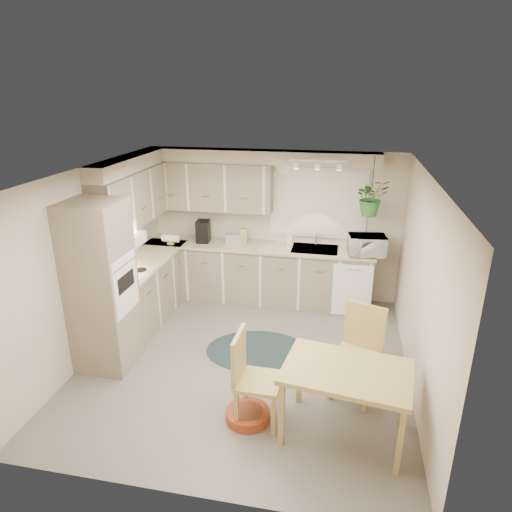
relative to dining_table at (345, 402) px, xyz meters
name	(u,v)px	position (x,y,z in m)	size (l,w,h in m)	color
floor	(246,361)	(-1.24, 1.08, -0.38)	(4.20, 4.20, 0.00)	#635D58
ceiling	(244,174)	(-1.24, 1.08, 2.02)	(4.20, 4.20, 0.00)	white
wall_back	(273,225)	(-1.24, 3.18, 0.82)	(4.00, 0.04, 2.40)	beige
wall_front	(185,379)	(-1.24, -1.02, 0.82)	(4.00, 0.04, 2.40)	beige
wall_left	(91,262)	(-3.24, 1.08, 0.82)	(0.04, 4.20, 2.40)	beige
wall_right	(421,288)	(0.76, 1.08, 0.82)	(0.04, 4.20, 2.40)	beige
base_cab_left	(147,290)	(-2.94, 1.95, 0.07)	(0.60, 1.85, 0.90)	gray
base_cab_back	(258,274)	(-1.44, 2.88, 0.07)	(3.60, 0.60, 0.90)	gray
counter_left	(145,260)	(-2.93, 1.95, 0.54)	(0.64, 1.89, 0.04)	tan
counter_back	(258,247)	(-1.44, 2.87, 0.54)	(3.64, 0.64, 0.04)	tan
oven_stack	(101,287)	(-2.92, 0.70, 0.67)	(0.65, 0.65, 2.10)	gray
wall_oven_face	(126,289)	(-2.60, 0.70, 0.67)	(0.02, 0.56, 0.58)	white
upper_cab_left	(134,197)	(-3.07, 2.08, 1.44)	(0.35, 2.00, 0.75)	gray
upper_cab_back	(209,186)	(-2.24, 3.00, 1.44)	(2.00, 0.35, 0.75)	gray
soffit_left	(130,163)	(-3.09, 2.08, 1.92)	(0.30, 2.00, 0.20)	beige
soffit_back	(260,157)	(-1.44, 3.03, 1.92)	(3.60, 0.30, 0.20)	beige
cooktop	(128,274)	(-2.92, 1.38, 0.56)	(0.52, 0.58, 0.02)	white
range_hood	(123,242)	(-2.94, 1.38, 1.02)	(0.40, 0.60, 0.14)	white
window_blinds	(318,203)	(-0.54, 3.15, 1.22)	(1.40, 0.02, 1.00)	white
window_frame	(318,203)	(-0.54, 3.16, 1.22)	(1.50, 0.02, 1.10)	beige
sink	(315,251)	(-0.54, 2.88, 0.52)	(0.70, 0.48, 0.10)	#AFB2B8
dishwasher_front	(352,291)	(0.06, 2.57, 0.04)	(0.58, 0.01, 0.83)	white
track_light_bar	(318,161)	(-0.54, 2.63, 1.95)	(0.80, 0.04, 0.04)	white
wall_clock	(284,164)	(-1.09, 3.15, 1.80)	(0.30, 0.30, 0.03)	gold
dining_table	(345,402)	(0.00, 0.00, 0.00)	(1.21, 0.81, 0.76)	tan
chair_left	(259,379)	(-0.87, 0.05, 0.12)	(0.47, 0.47, 1.00)	tan
chair_back	(356,355)	(0.10, 0.66, 0.14)	(0.49, 0.49, 1.05)	tan
braided_rug	(256,350)	(-1.16, 1.34, -0.38)	(1.34, 1.01, 0.01)	black
pet_bed	(248,415)	(-0.98, 0.02, -0.33)	(0.47, 0.47, 0.11)	#A14120
microwave	(367,243)	(0.22, 2.78, 0.74)	(0.54, 0.30, 0.36)	white
soap_bottle	(289,242)	(-0.96, 3.03, 0.60)	(0.09, 0.20, 0.09)	white
hanging_plant	(371,201)	(0.23, 2.78, 1.37)	(0.47, 0.53, 0.41)	#2D6E2C
coffee_maker	(203,231)	(-2.34, 2.88, 0.74)	(0.20, 0.24, 0.35)	black
toaster	(234,238)	(-1.83, 2.90, 0.64)	(0.27, 0.15, 0.16)	#AFB2B8
knife_block	(243,236)	(-1.69, 2.93, 0.68)	(0.11, 0.11, 0.24)	tan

